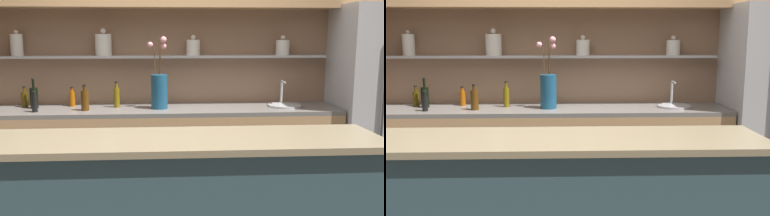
{
  "view_description": "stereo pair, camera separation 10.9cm",
  "coord_description": "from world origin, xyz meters",
  "views": [
    {
      "loc": [
        -0.0,
        -2.88,
        1.63
      ],
      "look_at": [
        0.22,
        0.43,
        1.06
      ],
      "focal_mm": 40.0,
      "sensor_mm": 36.0,
      "label": 1
    },
    {
      "loc": [
        0.11,
        -2.88,
        1.63
      ],
      "look_at": [
        0.22,
        0.43,
        1.06
      ],
      "focal_mm": 40.0,
      "sensor_mm": 36.0,
      "label": 2
    }
  ],
  "objects": [
    {
      "name": "bottle_wine_3",
      "position": [
        -1.25,
        1.3,
        1.03
      ],
      "size": [
        0.08,
        0.08,
        0.29
      ],
      "color": "black",
      "rests_on": "back_counter_unit"
    },
    {
      "name": "bottle_oil_1",
      "position": [
        -0.46,
        1.31,
        1.02
      ],
      "size": [
        0.06,
        0.06,
        0.25
      ],
      "color": "brown",
      "rests_on": "back_counter_unit"
    },
    {
      "name": "bottle_sauce_5",
      "position": [
        -1.19,
        1.1,
        1.0
      ],
      "size": [
        0.05,
        0.05,
        0.2
      ],
      "color": "black",
      "rests_on": "back_counter_unit"
    },
    {
      "name": "bottle_oil_2",
      "position": [
        -1.36,
        1.38,
        1.0
      ],
      "size": [
        0.06,
        0.06,
        0.21
      ],
      "color": "#47380A",
      "rests_on": "back_counter_unit"
    },
    {
      "name": "bottle_spirit_4",
      "position": [
        -0.74,
        1.15,
        1.02
      ],
      "size": [
        0.07,
        0.07,
        0.25
      ],
      "color": "#4C2D0C",
      "rests_on": "back_counter_unit"
    },
    {
      "name": "bottle_sauce_0",
      "position": [
        -0.91,
        1.4,
        1.0
      ],
      "size": [
        0.06,
        0.06,
        0.19
      ],
      "color": "#9E4C0A",
      "rests_on": "back_counter_unit"
    },
    {
      "name": "flower_vase",
      "position": [
        -0.04,
        1.21,
        1.11
      ],
      "size": [
        0.19,
        0.16,
        0.69
      ],
      "color": "navy",
      "rests_on": "back_counter_unit"
    },
    {
      "name": "back_wall_unit",
      "position": [
        -0.0,
        1.53,
        1.55
      ],
      "size": [
        5.2,
        0.44,
        2.6
      ],
      "color": "#937056",
      "rests_on": "ground_plane"
    },
    {
      "name": "back_counter_unit",
      "position": [
        -0.12,
        1.24,
        0.46
      ],
      "size": [
        3.63,
        0.62,
        0.92
      ],
      "color": "tan",
      "rests_on": "ground_plane"
    },
    {
      "name": "sink_fixture",
      "position": [
        1.2,
        1.25,
        0.94
      ],
      "size": [
        0.33,
        0.33,
        0.25
      ],
      "color": "#B7B7BC",
      "rests_on": "back_counter_unit"
    }
  ]
}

